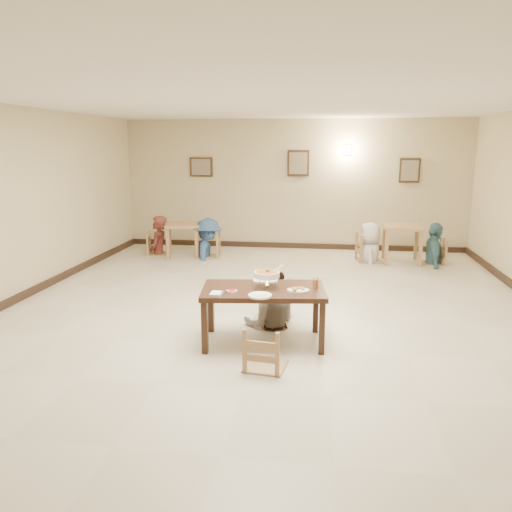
# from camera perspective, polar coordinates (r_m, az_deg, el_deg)

# --- Properties ---
(floor) EXTENTS (10.00, 10.00, 0.00)m
(floor) POSITION_cam_1_polar(r_m,az_deg,el_deg) (7.19, 1.47, -6.92)
(floor) COLOR beige
(floor) RESTS_ON ground
(ceiling) EXTENTS (10.00, 10.00, 0.00)m
(ceiling) POSITION_cam_1_polar(r_m,az_deg,el_deg) (6.81, 1.61, 17.64)
(ceiling) COLOR silver
(ceiling) RESTS_ON wall_back
(wall_back) EXTENTS (10.00, 0.00, 10.00)m
(wall_back) POSITION_cam_1_polar(r_m,az_deg,el_deg) (11.80, 4.33, 8.11)
(wall_back) COLOR #C6B68E
(wall_back) RESTS_ON floor
(wall_front) EXTENTS (10.00, 0.00, 10.00)m
(wall_front) POSITION_cam_1_polar(r_m,az_deg,el_deg) (2.10, -14.63, -12.86)
(wall_front) COLOR #C6B68E
(wall_front) RESTS_ON floor
(wall_left) EXTENTS (0.00, 10.00, 10.00)m
(wall_left) POSITION_cam_1_polar(r_m,az_deg,el_deg) (8.30, -27.18, 4.97)
(wall_left) COLOR #C6B68E
(wall_left) RESTS_ON floor
(baseboard_back) EXTENTS (8.00, 0.06, 0.12)m
(baseboard_back) POSITION_cam_1_polar(r_m,az_deg,el_deg) (11.96, 4.21, 1.21)
(baseboard_back) COLOR black
(baseboard_back) RESTS_ON floor
(baseboard_left) EXTENTS (0.06, 10.00, 0.12)m
(baseboard_left) POSITION_cam_1_polar(r_m,az_deg,el_deg) (8.56, -26.07, -4.61)
(baseboard_left) COLOR black
(baseboard_left) RESTS_ON floor
(picture_a) EXTENTS (0.55, 0.04, 0.45)m
(picture_a) POSITION_cam_1_polar(r_m,az_deg,el_deg) (12.08, -6.29, 10.07)
(picture_a) COLOR #332213
(picture_a) RESTS_ON wall_back
(picture_b) EXTENTS (0.50, 0.04, 0.60)m
(picture_b) POSITION_cam_1_polar(r_m,az_deg,el_deg) (11.72, 4.85, 10.52)
(picture_b) COLOR #332213
(picture_b) RESTS_ON wall_back
(picture_c) EXTENTS (0.45, 0.04, 0.55)m
(picture_c) POSITION_cam_1_polar(r_m,az_deg,el_deg) (11.85, 17.16, 9.32)
(picture_c) COLOR #332213
(picture_c) RESTS_ON wall_back
(wall_sconce) EXTENTS (0.16, 0.05, 0.22)m
(wall_sconce) POSITION_cam_1_polar(r_m,az_deg,el_deg) (11.71, 10.38, 11.83)
(wall_sconce) COLOR #FFD88C
(wall_sconce) RESTS_ON wall_back
(main_table) EXTENTS (1.57, 1.01, 0.69)m
(main_table) POSITION_cam_1_polar(r_m,az_deg,el_deg) (6.09, 0.85, -4.44)
(main_table) COLOR #331C11
(main_table) RESTS_ON floor
(chair_far) EXTENTS (0.50, 0.50, 1.07)m
(chair_far) POSITION_cam_1_polar(r_m,az_deg,el_deg) (6.83, 1.70, -3.29)
(chair_far) COLOR tan
(chair_far) RESTS_ON floor
(chair_near) EXTENTS (0.43, 0.43, 0.92)m
(chair_near) POSITION_cam_1_polar(r_m,az_deg,el_deg) (5.45, 1.09, -8.20)
(chair_near) COLOR tan
(chair_near) RESTS_ON floor
(main_diner) EXTENTS (0.83, 0.70, 1.54)m
(main_diner) POSITION_cam_1_polar(r_m,az_deg,el_deg) (6.64, 1.69, -1.63)
(main_diner) COLOR gray
(main_diner) RESTS_ON floor
(curry_warmer) EXTENTS (0.35, 0.31, 0.28)m
(curry_warmer) POSITION_cam_1_polar(r_m,az_deg,el_deg) (6.06, 1.25, -2.14)
(curry_warmer) COLOR silver
(curry_warmer) RESTS_ON main_table
(rice_plate_far) EXTENTS (0.32, 0.32, 0.07)m
(rice_plate_far) POSITION_cam_1_polar(r_m,az_deg,el_deg) (6.36, 1.06, -2.81)
(rice_plate_far) COLOR white
(rice_plate_far) RESTS_ON main_table
(rice_plate_near) EXTENTS (0.27, 0.27, 0.06)m
(rice_plate_near) POSITION_cam_1_polar(r_m,az_deg,el_deg) (5.74, 0.46, -4.51)
(rice_plate_near) COLOR white
(rice_plate_near) RESTS_ON main_table
(fried_plate) EXTENTS (0.26, 0.26, 0.06)m
(fried_plate) POSITION_cam_1_polar(r_m,az_deg,el_deg) (5.96, 4.83, -3.87)
(fried_plate) COLOR white
(fried_plate) RESTS_ON main_table
(chili_dish) EXTENTS (0.12, 0.12, 0.03)m
(chili_dish) POSITION_cam_1_polar(r_m,az_deg,el_deg) (5.92, -2.78, -4.00)
(chili_dish) COLOR white
(chili_dish) RESTS_ON main_table
(napkin_cutlery) EXTENTS (0.16, 0.25, 0.03)m
(napkin_cutlery) POSITION_cam_1_polar(r_m,az_deg,el_deg) (5.82, -4.57, -4.32)
(napkin_cutlery) COLOR white
(napkin_cutlery) RESTS_ON main_table
(drink_glass) EXTENTS (0.07, 0.07, 0.13)m
(drink_glass) POSITION_cam_1_polar(r_m,az_deg,el_deg) (6.12, 6.82, -3.06)
(drink_glass) COLOR white
(drink_glass) RESTS_ON main_table
(bg_table_left) EXTENTS (0.90, 0.90, 0.73)m
(bg_table_left) POSITION_cam_1_polar(r_m,az_deg,el_deg) (11.08, -8.42, 3.01)
(bg_table_left) COLOR #A37B54
(bg_table_left) RESTS_ON floor
(bg_table_right) EXTENTS (0.81, 0.81, 0.79)m
(bg_table_right) POSITION_cam_1_polar(r_m,az_deg,el_deg) (10.78, 16.40, 2.66)
(bg_table_right) COLOR #A37B54
(bg_table_right) RESTS_ON floor
(bg_chair_ll) EXTENTS (0.46, 0.46, 0.99)m
(bg_chair_ll) POSITION_cam_1_polar(r_m,az_deg,el_deg) (11.33, -11.14, 2.60)
(bg_chair_ll) COLOR tan
(bg_chair_ll) RESTS_ON floor
(bg_chair_lr) EXTENTS (0.49, 0.49, 1.05)m
(bg_chair_lr) POSITION_cam_1_polar(r_m,az_deg,el_deg) (10.90, -5.52, 2.55)
(bg_chair_lr) COLOR tan
(bg_chair_lr) RESTS_ON floor
(bg_chair_rl) EXTENTS (0.51, 0.51, 1.09)m
(bg_chair_rl) POSITION_cam_1_polar(r_m,az_deg,el_deg) (10.73, 12.93, 2.26)
(bg_chair_rl) COLOR tan
(bg_chair_rl) RESTS_ON floor
(bg_chair_rr) EXTENTS (0.45, 0.45, 0.96)m
(bg_chair_rr) POSITION_cam_1_polar(r_m,az_deg,el_deg) (10.87, 19.76, 1.60)
(bg_chair_rr) COLOR tan
(bg_chair_rr) RESTS_ON floor
(bg_diner_a) EXTENTS (0.45, 0.66, 1.75)m
(bg_diner_a) POSITION_cam_1_polar(r_m,az_deg,el_deg) (11.28, -11.23, 4.52)
(bg_diner_a) COLOR maroon
(bg_diner_a) RESTS_ON floor
(bg_diner_b) EXTENTS (0.80, 1.20, 1.72)m
(bg_diner_b) POSITION_cam_1_polar(r_m,az_deg,el_deg) (10.85, -5.55, 4.30)
(bg_diner_b) COLOR #345688
(bg_diner_b) RESTS_ON floor
(bg_diner_c) EXTENTS (0.53, 0.81, 1.65)m
(bg_diner_c) POSITION_cam_1_polar(r_m,az_deg,el_deg) (10.69, 13.00, 3.74)
(bg_diner_c) COLOR silver
(bg_diner_c) RESTS_ON floor
(bg_diner_d) EXTENTS (0.49, 1.04, 1.73)m
(bg_diner_d) POSITION_cam_1_polar(r_m,az_deg,el_deg) (10.81, 19.91, 3.62)
(bg_diner_d) COLOR teal
(bg_diner_d) RESTS_ON floor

